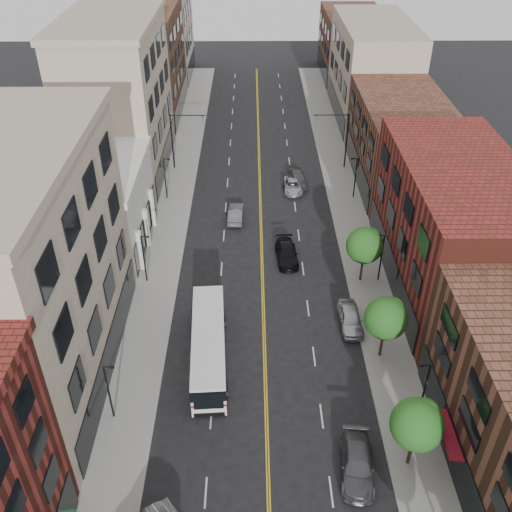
{
  "coord_description": "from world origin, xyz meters",
  "views": [
    {
      "loc": [
        -0.96,
        -18.99,
        33.21
      ],
      "look_at": [
        -0.65,
        21.06,
        5.0
      ],
      "focal_mm": 40.0,
      "sensor_mm": 36.0,
      "label": 1
    }
  ],
  "objects_px": {
    "city_bus": "(209,344)",
    "car_lane_c": "(298,178)",
    "car_lane_behind": "(236,213)",
    "car_lane_a": "(287,253)",
    "car_lane_b": "(293,186)",
    "car_parked_mid": "(357,464)",
    "car_parked_far": "(350,319)"
  },
  "relations": [
    {
      "from": "city_bus",
      "to": "car_lane_c",
      "type": "height_order",
      "value": "city_bus"
    },
    {
      "from": "car_lane_behind",
      "to": "car_lane_a",
      "type": "height_order",
      "value": "car_lane_behind"
    },
    {
      "from": "car_lane_b",
      "to": "car_lane_c",
      "type": "bearing_deg",
      "value": 66.72
    },
    {
      "from": "car_lane_b",
      "to": "car_lane_a",
      "type": "bearing_deg",
      "value": -95.83
    },
    {
      "from": "car_lane_behind",
      "to": "car_lane_b",
      "type": "bearing_deg",
      "value": -133.34
    },
    {
      "from": "car_lane_b",
      "to": "car_lane_c",
      "type": "distance_m",
      "value": 1.74
    },
    {
      "from": "city_bus",
      "to": "car_lane_a",
      "type": "bearing_deg",
      "value": 60.27
    },
    {
      "from": "car_parked_mid",
      "to": "car_parked_far",
      "type": "height_order",
      "value": "car_parked_far"
    },
    {
      "from": "car_lane_b",
      "to": "car_lane_behind",
      "type": "bearing_deg",
      "value": -135.47
    },
    {
      "from": "car_parked_far",
      "to": "car_lane_c",
      "type": "height_order",
      "value": "car_lane_c"
    },
    {
      "from": "car_parked_far",
      "to": "car_lane_c",
      "type": "bearing_deg",
      "value": 95.01
    },
    {
      "from": "car_parked_far",
      "to": "city_bus",
      "type": "bearing_deg",
      "value": -162.28
    },
    {
      "from": "car_lane_behind",
      "to": "city_bus",
      "type": "bearing_deg",
      "value": 87.81
    },
    {
      "from": "car_parked_mid",
      "to": "car_lane_b",
      "type": "xyz_separation_m",
      "value": [
        -1.85,
        38.45,
        -0.11
      ]
    },
    {
      "from": "car_parked_far",
      "to": "car_lane_b",
      "type": "distance_m",
      "value": 24.49
    },
    {
      "from": "car_lane_behind",
      "to": "car_lane_b",
      "type": "relative_size",
      "value": 0.97
    },
    {
      "from": "car_parked_mid",
      "to": "car_lane_b",
      "type": "height_order",
      "value": "car_parked_mid"
    },
    {
      "from": "car_lane_a",
      "to": "car_lane_b",
      "type": "bearing_deg",
      "value": 80.24
    },
    {
      "from": "car_lane_b",
      "to": "car_lane_c",
      "type": "height_order",
      "value": "car_lane_c"
    },
    {
      "from": "city_bus",
      "to": "car_lane_b",
      "type": "height_order",
      "value": "city_bus"
    },
    {
      "from": "car_parked_mid",
      "to": "car_lane_behind",
      "type": "xyz_separation_m",
      "value": [
        -8.57,
        31.85,
        -0.01
      ]
    },
    {
      "from": "car_parked_far",
      "to": "car_lane_a",
      "type": "relative_size",
      "value": 0.93
    },
    {
      "from": "car_parked_mid",
      "to": "car_lane_behind",
      "type": "distance_m",
      "value": 32.98
    },
    {
      "from": "car_parked_mid",
      "to": "car_lane_behind",
      "type": "height_order",
      "value": "car_parked_mid"
    },
    {
      "from": "car_parked_far",
      "to": "car_lane_behind",
      "type": "distance_m",
      "value": 20.37
    },
    {
      "from": "car_lane_c",
      "to": "car_lane_b",
      "type": "bearing_deg",
      "value": -118.86
    },
    {
      "from": "car_lane_c",
      "to": "car_lane_a",
      "type": "bearing_deg",
      "value": -103.26
    },
    {
      "from": "car_lane_c",
      "to": "car_parked_mid",
      "type": "bearing_deg",
      "value": -93.85
    },
    {
      "from": "car_parked_far",
      "to": "car_lane_a",
      "type": "xyz_separation_m",
      "value": [
        -4.93,
        9.9,
        -0.07
      ]
    },
    {
      "from": "car_parked_mid",
      "to": "city_bus",
      "type": "bearing_deg",
      "value": 141.05
    },
    {
      "from": "car_lane_b",
      "to": "car_parked_far",
      "type": "bearing_deg",
      "value": -81.84
    },
    {
      "from": "car_parked_mid",
      "to": "car_lane_b",
      "type": "bearing_deg",
      "value": 98.63
    }
  ]
}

